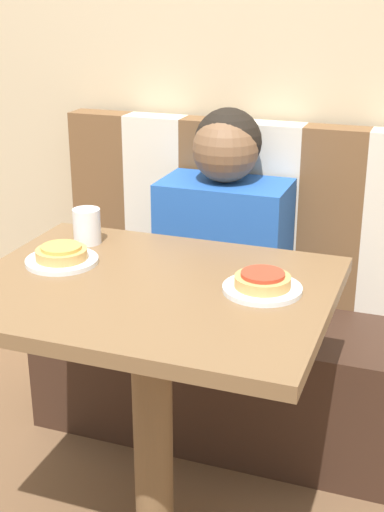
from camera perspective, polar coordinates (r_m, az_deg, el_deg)
wall_back at (r=2.33m, az=5.02°, el=18.40°), size 7.00×0.05×2.60m
booth_seat at (r=2.38m, az=2.40°, el=-8.99°), size 1.19×0.45×0.43m
booth_backrest at (r=2.33m, az=3.90°, el=3.80°), size 1.19×0.10×0.57m
dining_table at (r=1.70m, az=-3.33°, el=-5.91°), size 0.84×0.66×0.75m
person at (r=2.17m, az=2.63°, el=3.02°), size 0.39×0.24×0.64m
plate_left at (r=1.80m, az=-10.36°, el=-0.38°), size 0.18×0.18×0.01m
plate_right at (r=1.62m, az=5.64°, el=-2.63°), size 0.18×0.18×0.01m
pizza_left at (r=1.79m, az=-10.41°, el=0.26°), size 0.13×0.13×0.03m
pizza_right at (r=1.61m, az=5.67°, el=-1.93°), size 0.13×0.13×0.03m
drinking_cup at (r=1.92m, az=-8.41°, el=2.38°), size 0.07×0.07×0.09m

